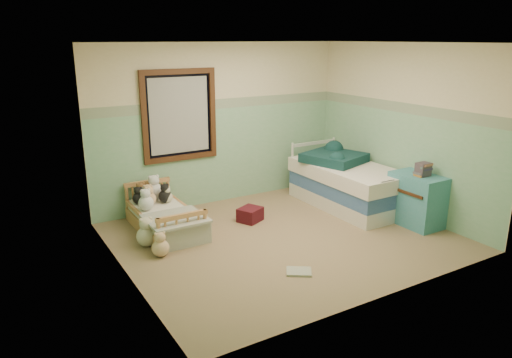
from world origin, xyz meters
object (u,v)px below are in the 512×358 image
plush_floor_tan (160,248)px  twin_bed_frame (347,199)px  dresser (417,200)px  floor_book (299,272)px  plush_floor_cream (147,236)px  red_pillow (250,214)px  toddler_bed_frame (165,224)px

plush_floor_tan → twin_bed_frame: (3.16, 0.23, 0.00)m
dresser → floor_book: 2.34m
twin_bed_frame → floor_book: size_ratio=6.65×
plush_floor_cream → red_pillow: bearing=2.8°
plush_floor_tan → floor_book: bearing=-45.6°
twin_bed_frame → dresser: (0.31, -1.09, 0.26)m
plush_floor_cream → floor_book: plush_floor_cream is taller
plush_floor_cream → dresser: 3.74m
toddler_bed_frame → red_pillow: size_ratio=4.31×
twin_bed_frame → dresser: 1.16m
plush_floor_tan → plush_floor_cream: bearing=96.5°
red_pillow → toddler_bed_frame: bearing=165.3°
twin_bed_frame → red_pillow: bearing=172.2°
toddler_bed_frame → plush_floor_tan: 0.84m
twin_bed_frame → red_pillow: size_ratio=5.83×
plush_floor_cream → red_pillow: (1.57, 0.08, -0.03)m
red_pillow → floor_book: size_ratio=1.14×
twin_bed_frame → plush_floor_cream: bearing=177.4°
toddler_bed_frame → floor_book: size_ratio=4.91×
plush_floor_cream → twin_bed_frame: 3.21m
plush_floor_tan → floor_book: 1.70m
plush_floor_tan → toddler_bed_frame: bearing=66.2°
dresser → toddler_bed_frame: bearing=152.7°
plush_floor_tan → twin_bed_frame: size_ratio=0.12×
dresser → red_pillow: bearing=146.1°
toddler_bed_frame → plush_floor_tan: plush_floor_tan is taller
toddler_bed_frame → plush_floor_cream: bearing=-134.6°
toddler_bed_frame → dresser: 3.54m
plush_floor_tan → red_pillow: bearing=16.6°
plush_floor_cream → twin_bed_frame: plush_floor_cream is taller
toddler_bed_frame → twin_bed_frame: (2.83, -0.53, 0.02)m
plush_floor_cream → floor_book: 2.02m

